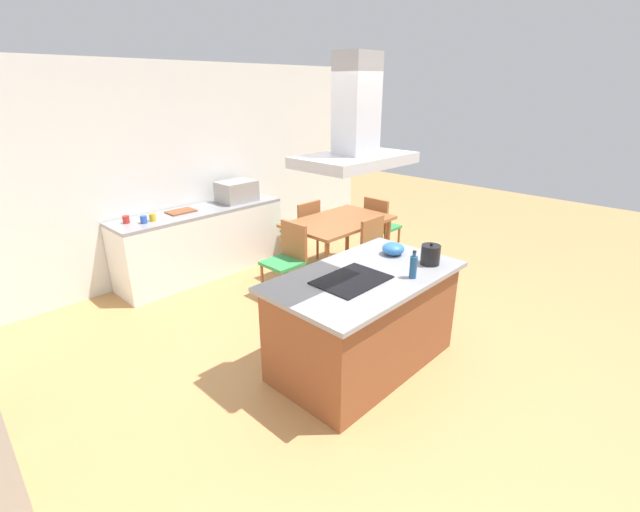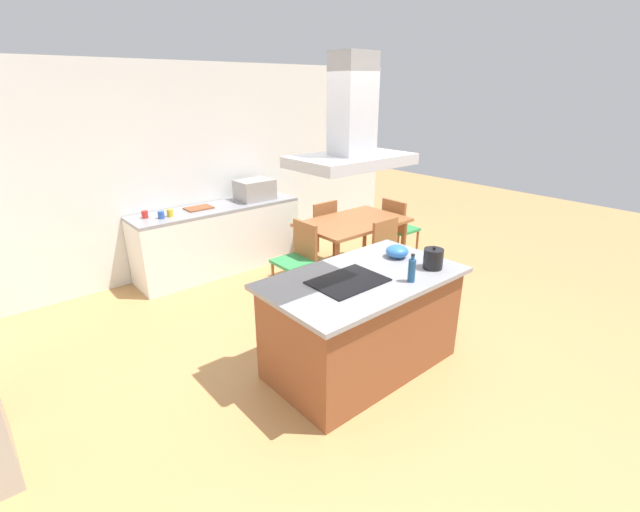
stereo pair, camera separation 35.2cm
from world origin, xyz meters
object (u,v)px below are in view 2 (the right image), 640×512
(coffee_mug_blue, at_px, (161,215))
(cutting_board, at_px, (199,208))
(countertop_microwave, at_px, (255,190))
(coffee_mug_red, at_px, (145,214))
(chair_at_right_end, at_px, (398,225))
(chair_at_left_end, at_px, (299,254))
(olive_oil_bottle, at_px, (412,270))
(mixing_bowl, at_px, (397,251))
(coffee_mug_yellow, at_px, (170,213))
(chair_facing_island, at_px, (391,252))
(dining_table, at_px, (353,227))
(tea_kettle, at_px, (433,259))
(range_hood, at_px, (352,131))
(cooktop, at_px, (348,281))
(chair_facing_back_wall, at_px, (320,227))

(coffee_mug_blue, height_order, cutting_board, coffee_mug_blue)
(countertop_microwave, distance_m, coffee_mug_red, 1.54)
(chair_at_right_end, bearing_deg, cutting_board, 150.89)
(chair_at_left_end, bearing_deg, olive_oil_bottle, -98.81)
(olive_oil_bottle, bearing_deg, mixing_bowl, 52.49)
(chair_at_right_end, relative_size, chair_at_left_end, 1.00)
(olive_oil_bottle, xyz_separation_m, coffee_mug_yellow, (-0.74, 3.15, -0.06))
(coffee_mug_yellow, bearing_deg, cutting_board, 14.57)
(coffee_mug_yellow, relative_size, chair_at_right_end, 0.10)
(cutting_board, distance_m, chair_at_right_end, 2.81)
(mixing_bowl, distance_m, cutting_board, 2.90)
(mixing_bowl, bearing_deg, coffee_mug_red, 115.01)
(coffee_mug_yellow, distance_m, chair_facing_island, 2.76)
(coffee_mug_red, height_order, dining_table, coffee_mug_red)
(olive_oil_bottle, xyz_separation_m, coffee_mug_red, (-1.00, 3.29, -0.06))
(countertop_microwave, bearing_deg, chair_at_right_end, -39.33)
(tea_kettle, height_order, olive_oil_bottle, olive_oil_bottle)
(tea_kettle, xyz_separation_m, coffee_mug_blue, (-1.22, 3.08, -0.05))
(mixing_bowl, xyz_separation_m, coffee_mug_yellow, (-1.07, 2.71, -0.01))
(coffee_mug_yellow, distance_m, chair_at_left_end, 1.67)
(chair_at_right_end, bearing_deg, countertop_microwave, 140.67)
(range_hood, bearing_deg, chair_at_right_end, 31.95)
(chair_at_right_end, xyz_separation_m, chair_facing_island, (-0.92, -0.67, 0.00))
(olive_oil_bottle, xyz_separation_m, coffee_mug_blue, (-0.85, 3.13, -0.06))
(coffee_mug_blue, height_order, chair_facing_island, coffee_mug_blue)
(coffee_mug_red, distance_m, range_hood, 3.23)
(tea_kettle, bearing_deg, coffee_mug_blue, 111.67)
(cooktop, distance_m, coffee_mug_red, 3.01)
(cooktop, bearing_deg, coffee_mug_red, 101.36)
(cooktop, relative_size, mixing_bowl, 2.85)
(olive_oil_bottle, distance_m, coffee_mug_yellow, 3.23)
(mixing_bowl, distance_m, chair_at_right_end, 2.36)
(olive_oil_bottle, xyz_separation_m, cutting_board, (-0.30, 3.26, -0.09))
(mixing_bowl, bearing_deg, chair_at_right_end, 39.40)
(olive_oil_bottle, bearing_deg, coffee_mug_red, 106.86)
(countertop_microwave, relative_size, chair_at_right_end, 0.56)
(cooktop, distance_m, cutting_board, 2.93)
(coffee_mug_blue, distance_m, coffee_mug_yellow, 0.12)
(chair_at_right_end, xyz_separation_m, range_hood, (-2.53, -1.58, 1.59))
(mixing_bowl, relative_size, chair_at_left_end, 0.24)
(tea_kettle, xyz_separation_m, dining_table, (0.84, 1.85, -0.32))
(dining_table, bearing_deg, cutting_board, 138.23)
(tea_kettle, relative_size, chair_facing_island, 0.25)
(coffee_mug_red, height_order, coffee_mug_yellow, same)
(chair_at_right_end, bearing_deg, tea_kettle, -133.49)
(olive_oil_bottle, relative_size, cutting_board, 0.71)
(tea_kettle, height_order, chair_facing_back_wall, tea_kettle)
(cutting_board, bearing_deg, mixing_bowl, -77.27)
(chair_facing_back_wall, bearing_deg, tea_kettle, -108.48)
(mixing_bowl, bearing_deg, chair_at_left_end, 91.49)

